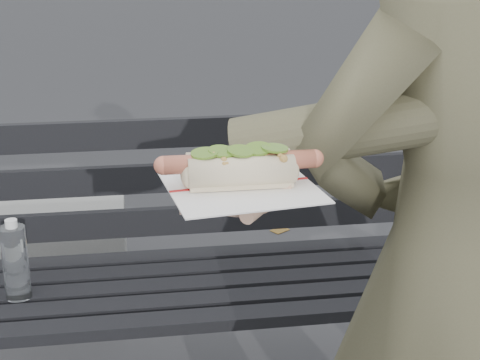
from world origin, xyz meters
name	(u,v)px	position (x,y,z in m)	size (l,w,h in m)	color
park_bench	(191,255)	(-0.06, 0.91, 0.52)	(1.50, 0.44, 0.88)	black
person	(458,283)	(0.32, 0.13, 0.81)	(0.59, 0.39, 1.61)	#4A4831
held_hotdog	(362,135)	(0.12, 0.08, 1.08)	(0.62, 0.33, 0.20)	#4A4831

